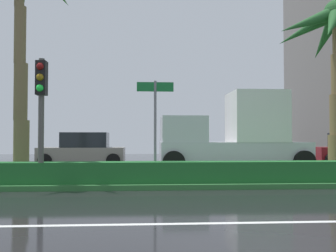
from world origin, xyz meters
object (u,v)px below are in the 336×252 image
Objects in this scene: car_in_traffic_second at (83,150)px; box_truck_lead at (234,136)px; traffic_signal_median_left at (41,97)px; street_name_sign at (155,117)px.

car_in_traffic_second is 7.81m from box_truck_lead.
traffic_signal_median_left reaches higher than street_name_sign.
street_name_sign is at bearing 9.58° from traffic_signal_median_left.
street_name_sign is 6.30m from box_truck_lead.
traffic_signal_median_left is 1.17× the size of street_name_sign.
traffic_signal_median_left is 3.29m from street_name_sign.
box_truck_lead is at bearing 39.53° from traffic_signal_median_left.
street_name_sign is 0.47× the size of box_truck_lead.
traffic_signal_median_left reaches higher than car_in_traffic_second.
car_in_traffic_second is (-0.24, 8.85, -1.75)m from traffic_signal_median_left.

